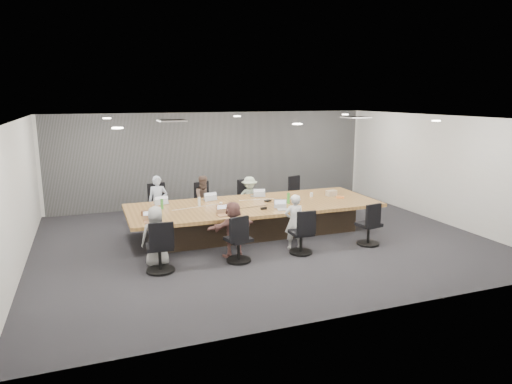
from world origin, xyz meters
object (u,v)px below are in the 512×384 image
object	(u,v)px
laptop_4	(152,222)
person_6	(294,222)
laptop_0	(161,203)
laptop_1	(210,199)
chair_5	(238,243)
laptop_6	(284,210)
chair_4	(160,251)
chair_6	(301,236)
person_4	(156,236)
mug_brown	(143,213)
canvas_bag	(331,193)
chair_1	(202,205)
bottle_green_left	(162,204)
laptop_5	(225,215)
stapler	(264,208)
conference_table	(255,217)
chair_7	(369,228)
bottle_green_right	(288,198)
chair_3	(295,198)
chair_0	(156,207)
bottle_clear	(199,201)
person_1	(205,199)
snack_packet	(340,197)
laptop_2	(256,196)
person_5	(233,229)
person_0	(158,202)
chair_2	(245,202)

from	to	relation	value
laptop_4	person_6	world-z (taller)	person_6
laptop_0	laptop_1	distance (m)	1.20
chair_5	laptop_6	world-z (taller)	chair_5
person_6	chair_4	bearing A→B (deg)	10.74
chair_6	person_4	world-z (taller)	person_4
chair_5	chair_6	world-z (taller)	chair_5
chair_4	person_4	xyz separation A→B (m)	(0.00, 0.35, 0.18)
mug_brown	canvas_bag	bearing A→B (deg)	4.36
laptop_0	person_4	distance (m)	2.20
chair_1	bottle_green_left	xyz separation A→B (m)	(-1.27, -1.44, 0.46)
laptop_5	stapler	size ratio (longest dim) A/B	2.32
conference_table	chair_1	bearing A→B (deg)	117.85
chair_4	chair_7	distance (m)	4.63
chair_1	laptop_1	world-z (taller)	chair_1
chair_7	laptop_1	bearing A→B (deg)	127.97
bottle_green_right	canvas_bag	size ratio (longest dim) A/B	0.99
chair_3	canvas_bag	distance (m)	1.63
chair_0	bottle_green_right	bearing A→B (deg)	133.62
laptop_5	bottle_clear	xyz separation A→B (m)	(-0.33, 1.05, 0.10)
chair_0	person_1	bearing A→B (deg)	151.53
snack_packet	chair_3	bearing A→B (deg)	102.34
bottle_green_right	laptop_1	bearing A→B (deg)	147.91
chair_7	laptop_5	distance (m)	3.21
bottle_clear	laptop_2	bearing A→B (deg)	18.34
chair_7	person_5	size ratio (longest dim) A/B	0.67
chair_5	mug_brown	size ratio (longest dim) A/B	7.33
stapler	conference_table	bearing A→B (deg)	83.87
laptop_6	bottle_clear	size ratio (longest dim) A/B	1.35
conference_table	person_4	world-z (taller)	person_4
laptop_0	bottle_clear	world-z (taller)	bottle_clear
conference_table	laptop_1	bearing A→B (deg)	138.31
person_4	person_6	world-z (taller)	person_6
laptop_2	chair_3	bearing A→B (deg)	-141.20
laptop_4	person_5	distance (m)	1.67
chair_6	person_6	world-z (taller)	person_6
chair_0	bottle_clear	bearing A→B (deg)	106.87
person_0	person_5	size ratio (longest dim) A/B	1.13
chair_2	laptop_2	world-z (taller)	chair_2
conference_table	person_1	xyz separation A→B (m)	(-0.90, 1.35, 0.23)
chair_7	bottle_green_right	world-z (taller)	bottle_green_right
chair_0	chair_5	xyz separation A→B (m)	(1.13, -3.40, -0.05)
person_6	snack_packet	bearing A→B (deg)	-143.04
person_1	laptop_1	xyz separation A→B (m)	(0.00, -0.55, 0.12)
chair_7	person_5	world-z (taller)	person_5
laptop_0	laptop_2	bearing A→B (deg)	172.50
conference_table	laptop_0	bearing A→B (deg)	159.16
chair_7	laptop_5	world-z (taller)	chair_7
person_6	snack_packet	distance (m)	2.21
laptop_5	chair_5	bearing A→B (deg)	-95.16
person_0	stapler	size ratio (longest dim) A/B	8.81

